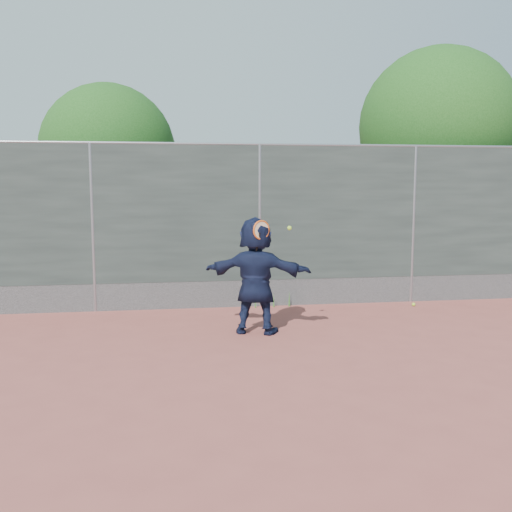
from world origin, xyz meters
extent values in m
plane|color=#9E4C42|center=(0.00, 0.00, 0.00)|extent=(80.00, 80.00, 0.00)
imported|color=#141B37|center=(-0.35, 1.59, 0.90)|extent=(1.74, 1.04, 1.79)
sphere|color=#A8DA30|center=(2.87, 3.06, 0.03)|extent=(0.07, 0.07, 0.07)
cube|color=#38423D|center=(0.00, 3.50, 1.75)|extent=(20.00, 0.04, 2.50)
cube|color=slate|center=(0.00, 3.50, 0.25)|extent=(20.00, 0.03, 0.50)
cylinder|color=gray|center=(0.00, 3.50, 3.00)|extent=(20.00, 0.05, 0.05)
cylinder|color=gray|center=(-3.00, 3.50, 1.50)|extent=(0.06, 0.06, 3.00)
cylinder|color=gray|center=(0.00, 3.50, 1.50)|extent=(0.06, 0.06, 3.00)
cylinder|color=gray|center=(3.00, 3.50, 1.50)|extent=(0.06, 0.06, 3.00)
torus|color=#EA5A16|center=(-0.30, 1.39, 1.61)|extent=(0.27, 0.15, 0.29)
cylinder|color=beige|center=(-0.30, 1.39, 1.61)|extent=(0.23, 0.12, 0.25)
cylinder|color=black|center=(-0.35, 1.41, 1.41)|extent=(0.08, 0.13, 0.33)
sphere|color=#A8DA30|center=(0.14, 1.47, 1.62)|extent=(0.07, 0.07, 0.07)
cylinder|color=#382314|center=(4.50, 5.70, 1.30)|extent=(0.28, 0.28, 2.60)
sphere|color=#23561C|center=(4.50, 5.70, 3.59)|extent=(3.60, 3.60, 3.60)
sphere|color=#23561C|center=(5.22, 5.90, 3.23)|extent=(2.52, 2.52, 2.52)
cylinder|color=#382314|center=(-3.00, 6.50, 1.10)|extent=(0.28, 0.28, 2.20)
sphere|color=#23561C|center=(-3.00, 6.50, 3.03)|extent=(3.00, 3.00, 3.00)
sphere|color=#23561C|center=(-2.40, 6.70, 2.73)|extent=(2.10, 2.10, 2.10)
cone|color=#387226|center=(0.25, 3.38, 0.13)|extent=(0.03, 0.03, 0.26)
cone|color=#387226|center=(0.55, 3.40, 0.15)|extent=(0.03, 0.03, 0.30)
cone|color=#387226|center=(-0.10, 3.36, 0.11)|extent=(0.03, 0.03, 0.22)
camera|label=1|loc=(-1.61, -6.91, 2.28)|focal=40.00mm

